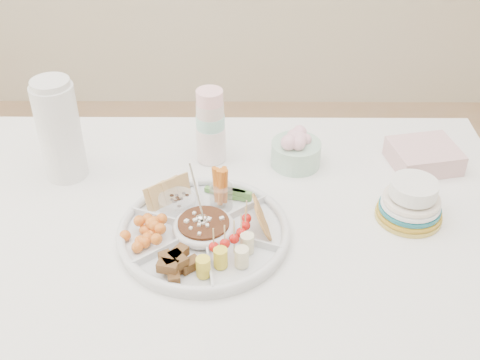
{
  "coord_description": "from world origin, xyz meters",
  "views": [
    {
      "loc": [
        0.09,
        -1.04,
        1.66
      ],
      "look_at": [
        0.09,
        0.07,
        0.85
      ],
      "focal_mm": 45.0,
      "sensor_mm": 36.0,
      "label": 1
    }
  ],
  "objects_px": {
    "party_tray": "(204,230)",
    "plate_stack": "(411,201)",
    "dining_table": "(207,338)",
    "thermos": "(59,129)"
  },
  "relations": [
    {
      "from": "party_tray",
      "to": "plate_stack",
      "type": "height_order",
      "value": "plate_stack"
    },
    {
      "from": "party_tray",
      "to": "thermos",
      "type": "height_order",
      "value": "thermos"
    },
    {
      "from": "dining_table",
      "to": "plate_stack",
      "type": "bearing_deg",
      "value": 5.67
    },
    {
      "from": "party_tray",
      "to": "thermos",
      "type": "relative_size",
      "value": 1.4
    },
    {
      "from": "dining_table",
      "to": "thermos",
      "type": "xyz_separation_m",
      "value": [
        -0.36,
        0.22,
        0.51
      ]
    },
    {
      "from": "dining_table",
      "to": "party_tray",
      "type": "relative_size",
      "value": 4.0
    },
    {
      "from": "dining_table",
      "to": "party_tray",
      "type": "bearing_deg",
      "value": -75.53
    },
    {
      "from": "dining_table",
      "to": "party_tray",
      "type": "xyz_separation_m",
      "value": [
        0.01,
        -0.03,
        0.4
      ]
    },
    {
      "from": "party_tray",
      "to": "dining_table",
      "type": "bearing_deg",
      "value": 104.47
    },
    {
      "from": "party_tray",
      "to": "thermos",
      "type": "xyz_separation_m",
      "value": [
        -0.36,
        0.24,
        0.11
      ]
    }
  ]
}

